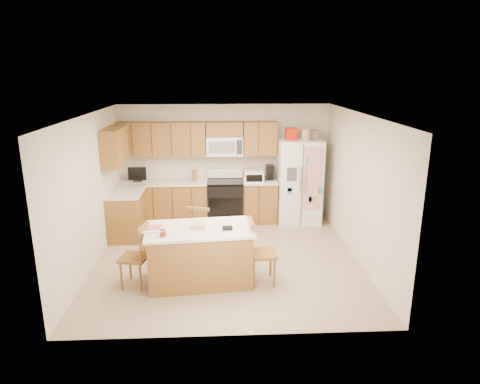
{
  "coord_description": "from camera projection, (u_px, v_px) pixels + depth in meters",
  "views": [
    {
      "loc": [
        -0.12,
        -6.88,
        3.18
      ],
      "look_at": [
        0.24,
        0.35,
        1.12
      ],
      "focal_mm": 32.0,
      "sensor_mm": 36.0,
      "label": 1
    }
  ],
  "objects": [
    {
      "name": "room_shell",
      "position": [
        227.0,
        179.0,
        7.09
      ],
      "size": [
        4.6,
        4.6,
        2.52
      ],
      "color": "beige",
      "rests_on": "ground"
    },
    {
      "name": "ground",
      "position": [
        227.0,
        259.0,
        7.48
      ],
      "size": [
        4.5,
        4.5,
        0.0
      ],
      "primitive_type": "plane",
      "color": "#8B755B",
      "rests_on": "ground"
    },
    {
      "name": "cabinetry",
      "position": [
        178.0,
        183.0,
        8.91
      ],
      "size": [
        3.36,
        1.56,
        2.15
      ],
      "color": "#915622",
      "rests_on": "ground"
    },
    {
      "name": "windsor_chair_right",
      "position": [
        261.0,
        253.0,
        6.55
      ],
      "size": [
        0.44,
        0.46,
        1.03
      ],
      "color": "#915622",
      "rests_on": "ground"
    },
    {
      "name": "stove",
      "position": [
        225.0,
        201.0,
        9.21
      ],
      "size": [
        0.76,
        0.65,
        1.13
      ],
      "color": "black",
      "rests_on": "ground"
    },
    {
      "name": "refrigerator",
      "position": [
        299.0,
        180.0,
        9.1
      ],
      "size": [
        0.9,
        0.79,
        2.04
      ],
      "color": "white",
      "rests_on": "ground"
    },
    {
      "name": "island",
      "position": [
        200.0,
        255.0,
        6.58
      ],
      "size": [
        1.75,
        1.09,
        0.97
      ],
      "color": "#915622",
      "rests_on": "ground"
    },
    {
      "name": "windsor_chair_left",
      "position": [
        136.0,
        257.0,
        6.46
      ],
      "size": [
        0.47,
        0.49,
        0.98
      ],
      "color": "#915622",
      "rests_on": "ground"
    },
    {
      "name": "windsor_chair_back",
      "position": [
        201.0,
        234.0,
        7.33
      ],
      "size": [
        0.53,
        0.52,
        1.0
      ],
      "color": "#915622",
      "rests_on": "ground"
    }
  ]
}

